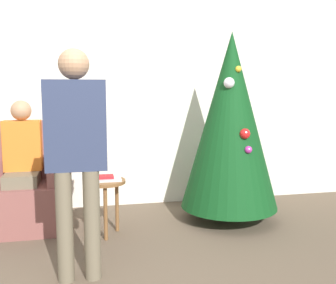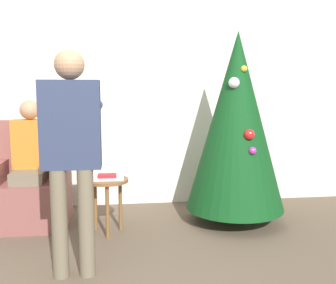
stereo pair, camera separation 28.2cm
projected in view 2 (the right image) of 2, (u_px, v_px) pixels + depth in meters
wall_back at (112, 93)px, 4.66m from camera, size 8.00×0.06×2.70m
christmas_tree at (236, 122)px, 4.05m from camera, size 1.02×1.02×1.98m
armchair at (32, 189)px, 4.07m from camera, size 0.75×0.64×1.07m
person_seated at (30, 157)px, 4.00m from camera, size 0.36×0.46×1.29m
person_standing at (71, 142)px, 2.89m from camera, size 0.45×0.57×1.69m
side_stool at (107, 188)px, 3.80m from camera, size 0.41×0.41×0.54m
laptop at (107, 178)px, 3.79m from camera, size 0.32×0.21×0.02m
book at (107, 176)px, 3.79m from camera, size 0.18×0.13×0.02m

